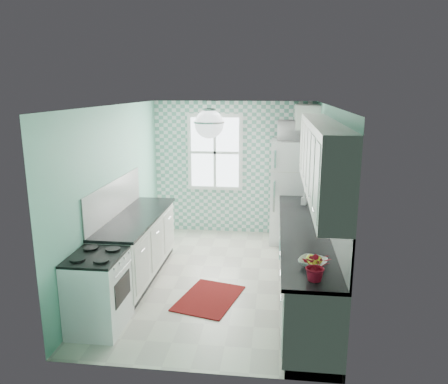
# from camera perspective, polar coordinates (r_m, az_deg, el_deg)

# --- Properties ---
(floor) EXTENTS (3.00, 4.40, 0.02)m
(floor) POSITION_cam_1_polar(r_m,az_deg,el_deg) (6.56, -0.71, -11.27)
(floor) COLOR beige
(floor) RESTS_ON ground
(ceiling) EXTENTS (3.00, 4.40, 0.02)m
(ceiling) POSITION_cam_1_polar(r_m,az_deg,el_deg) (5.96, -0.78, 11.31)
(ceiling) COLOR white
(ceiling) RESTS_ON wall_back
(wall_back) EXTENTS (3.00, 0.02, 2.50)m
(wall_back) POSITION_cam_1_polar(r_m,az_deg,el_deg) (8.29, 1.27, 3.15)
(wall_back) COLOR #78C6AB
(wall_back) RESTS_ON floor
(wall_front) EXTENTS (3.00, 0.02, 2.50)m
(wall_front) POSITION_cam_1_polar(r_m,az_deg,el_deg) (4.06, -4.89, -8.04)
(wall_front) COLOR #78C6AB
(wall_front) RESTS_ON floor
(wall_left) EXTENTS (0.02, 4.40, 2.50)m
(wall_left) POSITION_cam_1_polar(r_m,az_deg,el_deg) (6.51, -14.04, -0.13)
(wall_left) COLOR #78C6AB
(wall_left) RESTS_ON floor
(wall_right) EXTENTS (0.02, 4.40, 2.50)m
(wall_right) POSITION_cam_1_polar(r_m,az_deg,el_deg) (6.13, 13.39, -0.92)
(wall_right) COLOR #78C6AB
(wall_right) RESTS_ON floor
(accent_wall) EXTENTS (3.00, 0.01, 2.50)m
(accent_wall) POSITION_cam_1_polar(r_m,az_deg,el_deg) (8.27, 1.26, 3.12)
(accent_wall) COLOR #65A592
(accent_wall) RESTS_ON wall_back
(window) EXTENTS (1.04, 0.05, 1.44)m
(window) POSITION_cam_1_polar(r_m,az_deg,el_deg) (8.23, -1.19, 5.19)
(window) COLOR white
(window) RESTS_ON wall_back
(backsplash_right) EXTENTS (0.02, 3.60, 0.51)m
(backsplash_right) POSITION_cam_1_polar(r_m,az_deg,el_deg) (5.76, 13.57, -2.43)
(backsplash_right) COLOR white
(backsplash_right) RESTS_ON wall_right
(backsplash_left) EXTENTS (0.02, 2.15, 0.51)m
(backsplash_left) POSITION_cam_1_polar(r_m,az_deg,el_deg) (6.44, -14.06, -0.76)
(backsplash_left) COLOR white
(backsplash_left) RESTS_ON wall_left
(upper_cabinets_right) EXTENTS (0.33, 3.20, 0.90)m
(upper_cabinets_right) POSITION_cam_1_polar(r_m,az_deg,el_deg) (5.40, 12.60, 4.25)
(upper_cabinets_right) COLOR white
(upper_cabinets_right) RESTS_ON wall_right
(upper_cabinet_fridge) EXTENTS (0.40, 0.74, 0.40)m
(upper_cabinet_fridge) POSITION_cam_1_polar(r_m,az_deg,el_deg) (7.77, 10.76, 9.66)
(upper_cabinet_fridge) COLOR white
(upper_cabinet_fridge) RESTS_ON wall_right
(ceiling_light) EXTENTS (0.34, 0.34, 0.35)m
(ceiling_light) POSITION_cam_1_polar(r_m,az_deg,el_deg) (5.18, -1.96, 8.91)
(ceiling_light) COLOR silver
(ceiling_light) RESTS_ON ceiling
(base_cabinets_right) EXTENTS (0.60, 3.60, 0.90)m
(base_cabinets_right) POSITION_cam_1_polar(r_m,az_deg,el_deg) (5.97, 10.40, -9.25)
(base_cabinets_right) COLOR white
(base_cabinets_right) RESTS_ON floor
(countertop_right) EXTENTS (0.63, 3.60, 0.04)m
(countertop_right) POSITION_cam_1_polar(r_m,az_deg,el_deg) (5.81, 10.45, -4.96)
(countertop_right) COLOR black
(countertop_right) RESTS_ON base_cabinets_right
(base_cabinets_left) EXTENTS (0.60, 2.15, 0.90)m
(base_cabinets_left) POSITION_cam_1_polar(r_m,az_deg,el_deg) (6.57, -11.32, -7.16)
(base_cabinets_left) COLOR white
(base_cabinets_left) RESTS_ON floor
(countertop_left) EXTENTS (0.63, 2.15, 0.04)m
(countertop_left) POSITION_cam_1_polar(r_m,az_deg,el_deg) (6.42, -11.39, -3.23)
(countertop_left) COLOR black
(countertop_left) RESTS_ON base_cabinets_left
(fridge) EXTENTS (0.80, 0.79, 1.84)m
(fridge) POSITION_cam_1_polar(r_m,az_deg,el_deg) (7.92, 8.98, 0.07)
(fridge) COLOR silver
(fridge) RESTS_ON floor
(stove) EXTENTS (0.59, 0.73, 0.88)m
(stove) POSITION_cam_1_polar(r_m,az_deg,el_deg) (5.35, -16.08, -12.25)
(stove) COLOR white
(stove) RESTS_ON floor
(sink) EXTENTS (0.47, 0.39, 0.53)m
(sink) POSITION_cam_1_polar(r_m,az_deg,el_deg) (6.53, 10.23, -2.76)
(sink) COLOR silver
(sink) RESTS_ON countertop_right
(rug) EXTENTS (0.92, 1.13, 0.02)m
(rug) POSITION_cam_1_polar(r_m,az_deg,el_deg) (5.98, -1.98, -13.68)
(rug) COLOR maroon
(rug) RESTS_ON floor
(dish_towel) EXTENTS (0.10, 0.25, 0.38)m
(dish_towel) POSITION_cam_1_polar(r_m,az_deg,el_deg) (6.54, 7.34, -6.83)
(dish_towel) COLOR #5ABA9C
(dish_towel) RESTS_ON base_cabinets_right
(fruit_bowl) EXTENTS (0.37, 0.37, 0.07)m
(fruit_bowl) POSITION_cam_1_polar(r_m,az_deg,el_deg) (4.66, 11.54, -8.99)
(fruit_bowl) COLOR white
(fruit_bowl) RESTS_ON countertop_right
(potted_plant) EXTENTS (0.29, 0.26, 0.30)m
(potted_plant) POSITION_cam_1_polar(r_m,az_deg,el_deg) (4.28, 11.98, -9.39)
(potted_plant) COLOR red
(potted_plant) RESTS_ON countertop_right
(soap_bottle) EXTENTS (0.10, 0.10, 0.18)m
(soap_bottle) POSITION_cam_1_polar(r_m,az_deg,el_deg) (6.97, 10.43, -0.93)
(soap_bottle) COLOR #94B3C7
(soap_bottle) RESTS_ON countertop_right
(microwave) EXTENTS (0.62, 0.42, 0.34)m
(microwave) POSITION_cam_1_polar(r_m,az_deg,el_deg) (7.74, 9.28, 7.95)
(microwave) COLOR silver
(microwave) RESTS_ON fridge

